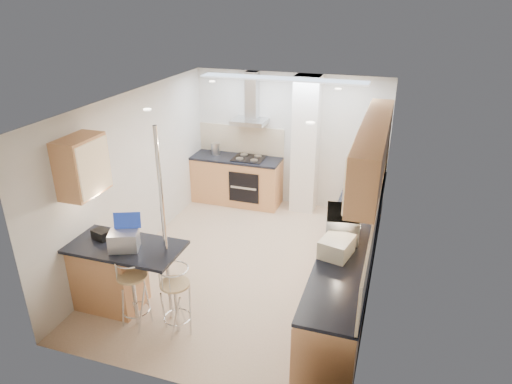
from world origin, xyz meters
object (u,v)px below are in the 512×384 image
(bar_stool_end, at_px, (176,300))
(bread_bin, at_px, (337,247))
(laptop, at_px, (124,241))
(bar_stool_near, at_px, (134,292))
(microwave, at_px, (343,224))

(bar_stool_end, relative_size, bread_bin, 2.17)
(laptop, relative_size, bar_stool_near, 0.36)
(bread_bin, bearing_deg, bar_stool_near, -146.06)
(microwave, relative_size, laptop, 1.79)
(microwave, bearing_deg, bar_stool_end, 119.14)
(laptop, bearing_deg, bar_stool_near, -67.08)
(bar_stool_end, xyz_separation_m, bread_bin, (1.72, 0.83, 0.58))
(microwave, height_order, laptop, microwave)
(bar_stool_near, height_order, bread_bin, bread_bin)
(bar_stool_near, height_order, bar_stool_end, bar_stool_near)
(bar_stool_near, bearing_deg, microwave, 18.05)
(laptop, relative_size, bar_stool_end, 0.37)
(microwave, distance_m, bread_bin, 0.50)
(bar_stool_end, bearing_deg, bread_bin, -39.85)
(bar_stool_near, bearing_deg, bread_bin, 8.00)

